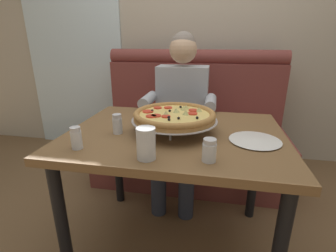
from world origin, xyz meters
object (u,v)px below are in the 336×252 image
object	(u,v)px
shaker_oregano	(209,152)
drinking_glass	(146,145)
diner_main	(181,108)
shaker_parmesan	(117,125)
plate_near_left	(255,139)
booth_bench	(191,134)
shaker_pepper_flakes	(76,140)
dining_table	(175,148)
pizza	(174,116)

from	to	relation	value
shaker_oregano	drinking_glass	bearing A→B (deg)	-174.35
diner_main	shaker_oregano	size ratio (longest dim) A/B	13.32
shaker_parmesan	plate_near_left	world-z (taller)	shaker_parmesan
booth_bench	shaker_pepper_flakes	size ratio (longest dim) A/B	15.88
booth_bench	shaker_parmesan	distance (m)	1.10
drinking_glass	shaker_parmesan	bearing A→B (deg)	131.60
dining_table	shaker_parmesan	xyz separation A→B (m)	(-0.29, -0.08, 0.14)
shaker_parmesan	shaker_pepper_flakes	xyz separation A→B (m)	(-0.11, -0.22, -0.00)
diner_main	dining_table	bearing A→B (deg)	-84.56
shaker_oregano	shaker_pepper_flakes	bearing A→B (deg)	178.78
pizza	shaker_parmesan	xyz separation A→B (m)	(-0.29, -0.08, -0.04)
dining_table	diner_main	bearing A→B (deg)	95.44
shaker_oregano	plate_near_left	bearing A→B (deg)	49.75
shaker_pepper_flakes	drinking_glass	world-z (taller)	drinking_glass
diner_main	plate_near_left	world-z (taller)	diner_main
pizza	shaker_pepper_flakes	world-z (taller)	pizza
shaker_pepper_flakes	shaker_oregano	bearing A→B (deg)	-1.22
pizza	shaker_pepper_flakes	xyz separation A→B (m)	(-0.39, -0.29, -0.04)
diner_main	pizza	distance (m)	0.65
shaker_pepper_flakes	drinking_glass	size ratio (longest dim) A/B	0.76
plate_near_left	drinking_glass	size ratio (longest dim) A/B	1.84
pizza	diner_main	bearing A→B (deg)	94.97
drinking_glass	shaker_pepper_flakes	bearing A→B (deg)	173.56
booth_bench	shaker_pepper_flakes	xyz separation A→B (m)	(-0.40, -1.20, 0.40)
dining_table	shaker_oregano	xyz separation A→B (m)	(0.19, -0.31, 0.14)
shaker_parmesan	pizza	bearing A→B (deg)	15.03
booth_bench	diner_main	distance (m)	0.41
dining_table	plate_near_left	distance (m)	0.42
plate_near_left	shaker_parmesan	bearing A→B (deg)	-178.23
booth_bench	plate_near_left	xyz separation A→B (m)	(0.40, -0.96, 0.36)
dining_table	shaker_pepper_flakes	size ratio (longest dim) A/B	11.05
shaker_pepper_flakes	plate_near_left	distance (m)	0.83
booth_bench	shaker_parmesan	world-z (taller)	booth_bench
dining_table	shaker_pepper_flakes	world-z (taller)	shaker_pepper_flakes
pizza	plate_near_left	world-z (taller)	pizza
booth_bench	dining_table	world-z (taller)	booth_bench
booth_bench	pizza	world-z (taller)	booth_bench
booth_bench	shaker_oregano	distance (m)	1.28
pizza	shaker_oregano	xyz separation A→B (m)	(0.19, -0.31, -0.05)
dining_table	pizza	world-z (taller)	pizza
diner_main	pizza	world-z (taller)	diner_main
pizza	shaker_parmesan	bearing A→B (deg)	-164.97
plate_near_left	drinking_glass	distance (m)	0.54
dining_table	diner_main	world-z (taller)	diner_main
plate_near_left	drinking_glass	world-z (taller)	drinking_glass
pizza	plate_near_left	bearing A→B (deg)	-7.82
shaker_pepper_flakes	booth_bench	bearing A→B (deg)	71.59
drinking_glass	diner_main	bearing A→B (deg)	89.67
booth_bench	drinking_glass	distance (m)	1.30
booth_bench	diner_main	bearing A→B (deg)	-102.77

